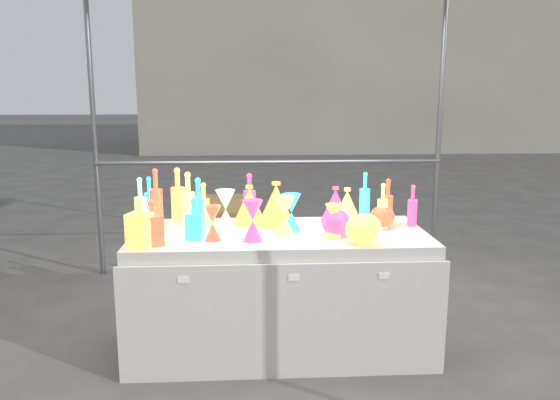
{
  "coord_description": "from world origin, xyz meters",
  "views": [
    {
      "loc": [
        -0.19,
        -3.26,
        1.59
      ],
      "look_at": [
        0.0,
        0.0,
        0.95
      ],
      "focal_mm": 35.0,
      "sensor_mm": 36.0,
      "label": 1
    }
  ],
  "objects": [
    {
      "name": "lampshade_3",
      "position": [
        0.46,
        0.24,
        0.86
      ],
      "size": [
        0.21,
        0.21,
        0.23
      ],
      "primitive_type": null,
      "rotation": [
        0.0,
        0.0,
        0.07
      ],
      "color": "#147282",
      "rests_on": "display_table"
    },
    {
      "name": "hourglass_2",
      "position": [
        0.02,
        -0.09,
        0.87
      ],
      "size": [
        0.14,
        0.14,
        0.24
      ],
      "primitive_type": null,
      "rotation": [
        0.0,
        0.0,
        0.22
      ],
      "color": "#147282",
      "rests_on": "display_table"
    },
    {
      "name": "hourglass_0",
      "position": [
        -0.4,
        -0.17,
        0.85
      ],
      "size": [
        0.12,
        0.12,
        0.2
      ],
      "primitive_type": null,
      "rotation": [
        0.0,
        0.0,
        -0.24
      ],
      "color": "orange",
      "rests_on": "display_table"
    },
    {
      "name": "bottle_2",
      "position": [
        -0.78,
        0.22,
        0.93
      ],
      "size": [
        0.08,
        0.08,
        0.37
      ],
      "primitive_type": null,
      "rotation": [
        0.0,
        0.0,
        0.03
      ],
      "color": "orange",
      "rests_on": "display_table"
    },
    {
      "name": "bottle_5",
      "position": [
        -0.85,
        0.05,
        0.92
      ],
      "size": [
        0.09,
        0.09,
        0.34
      ],
      "primitive_type": null,
      "rotation": [
        0.0,
        0.0,
        -0.16
      ],
      "color": "#D52AA1",
      "rests_on": "display_table"
    },
    {
      "name": "globe_1",
      "position": [
        0.47,
        -0.27,
        0.83
      ],
      "size": [
        0.22,
        0.22,
        0.15
      ],
      "primitive_type": null,
      "rotation": [
        0.0,
        0.0,
        -0.16
      ],
      "color": "#147282",
      "rests_on": "display_table"
    },
    {
      "name": "lampshade_2",
      "position": [
        0.39,
        0.28,
        0.87
      ],
      "size": [
        0.24,
        0.24,
        0.23
      ],
      "primitive_type": null,
      "rotation": [
        0.0,
        0.0,
        0.28
      ],
      "color": "#1E3EB2",
      "rests_on": "display_table"
    },
    {
      "name": "cardboard_box_flat",
      "position": [
        0.04,
        2.63,
        0.03
      ],
      "size": [
        0.83,
        0.63,
        0.07
      ],
      "primitive_type": "cube",
      "rotation": [
        0.0,
        0.0,
        0.11
      ],
      "color": "#AA834D",
      "rests_on": "ground"
    },
    {
      "name": "bottle_8",
      "position": [
        0.6,
        0.36,
        0.91
      ],
      "size": [
        0.07,
        0.07,
        0.32
      ],
      "primitive_type": null,
      "rotation": [
        0.0,
        0.0,
        0.03
      ],
      "color": "#1A921C",
      "rests_on": "display_table"
    },
    {
      "name": "decanter_2",
      "position": [
        -0.51,
        -0.14,
        0.87
      ],
      "size": [
        0.11,
        0.11,
        0.25
      ],
      "primitive_type": null,
      "rotation": [
        0.0,
        0.0,
        -0.17
      ],
      "color": "#1A921C",
      "rests_on": "display_table"
    },
    {
      "name": "hourglass_1",
      "position": [
        -0.17,
        -0.2,
        0.87
      ],
      "size": [
        0.14,
        0.14,
        0.24
      ],
      "primitive_type": null,
      "rotation": [
        0.0,
        0.0,
        0.2
      ],
      "color": "#1E3EB2",
      "rests_on": "display_table"
    },
    {
      "name": "globe_2",
      "position": [
        0.65,
        0.07,
        0.81
      ],
      "size": [
        0.2,
        0.2,
        0.12
      ],
      "primitive_type": null,
      "rotation": [
        0.0,
        0.0,
        -0.39
      ],
      "color": "orange",
      "rests_on": "display_table"
    },
    {
      "name": "background_building",
      "position": [
        4.0,
        14.0,
        3.0
      ],
      "size": [
        14.0,
        6.0,
        6.0
      ],
      "primitive_type": "cube",
      "color": "#ABA38F",
      "rests_on": "ground"
    },
    {
      "name": "bottle_7",
      "position": [
        -0.5,
        0.05,
        0.92
      ],
      "size": [
        0.1,
        0.1,
        0.34
      ],
      "primitive_type": null,
      "rotation": [
        0.0,
        0.0,
        -0.24
      ],
      "color": "#1A921C",
      "rests_on": "display_table"
    },
    {
      "name": "hourglass_5",
      "position": [
        0.07,
        0.02,
        0.87
      ],
      "size": [
        0.13,
        0.13,
        0.23
      ],
      "primitive_type": null,
      "rotation": [
        0.0,
        0.0,
        0.08
      ],
      "color": "#1A921C",
      "rests_on": "display_table"
    },
    {
      "name": "cardboard_box_closed",
      "position": [
        -0.41,
        2.75,
        0.22
      ],
      "size": [
        0.62,
        0.46,
        0.45
      ],
      "primitive_type": "cube",
      "rotation": [
        0.0,
        0.0,
        -0.01
      ],
      "color": "#AA834D",
      "rests_on": "ground"
    },
    {
      "name": "lampshade_1",
      "position": [
        -0.19,
        0.22,
        0.88
      ],
      "size": [
        0.28,
        0.28,
        0.26
      ],
      "primitive_type": null,
      "rotation": [
        0.0,
        0.0,
        0.36
      ],
      "color": "#FFF935",
      "rests_on": "display_table"
    },
    {
      "name": "bottle_4",
      "position": [
        -0.57,
        0.14,
        0.93
      ],
      "size": [
        0.11,
        0.11,
        0.36
      ],
      "primitive_type": null,
      "rotation": [
        0.0,
        0.0,
        -0.36
      ],
      "color": "#147282",
      "rests_on": "display_table"
    },
    {
      "name": "display_table",
      "position": [
        0.0,
        -0.01,
        0.37
      ],
      "size": [
        1.84,
        0.83,
        0.75
      ],
      "color": "silver",
      "rests_on": "ground"
    },
    {
      "name": "decanter_1",
      "position": [
        -0.73,
        -0.26,
        0.88
      ],
      "size": [
        0.14,
        0.14,
        0.26
      ],
      "primitive_type": null,
      "rotation": [
        0.0,
        0.0,
        0.38
      ],
      "color": "orange",
      "rests_on": "display_table"
    },
    {
      "name": "bottle_11",
      "position": [
        0.65,
        0.07,
        0.89
      ],
      "size": [
        0.08,
        0.08,
        0.29
      ],
      "primitive_type": null,
      "rotation": [
        0.0,
        0.0,
        0.26
      ],
      "color": "#147282",
      "rests_on": "display_table"
    },
    {
      "name": "bottle_1",
      "position": [
        -0.85,
        0.35,
        0.9
      ],
      "size": [
        0.09,
        0.09,
        0.3
      ],
      "primitive_type": null,
      "rotation": [
        0.0,
        0.0,
        -0.4
      ],
      "color": "#1A921C",
      "rests_on": "display_table"
    },
    {
      "name": "bottle_0",
      "position": [
        -0.66,
        0.35,
        0.93
      ],
      "size": [
        0.12,
        0.12,
        0.36
      ],
      "primitive_type": null,
      "rotation": [
        0.0,
        0.0,
        0.34
      ],
      "color": "#ED1651",
      "rests_on": "display_table"
    },
    {
      "name": "decanter_0",
      "position": [
        -0.79,
        -0.31,
        0.89
      ],
      "size": [
        0.15,
        0.15,
        0.29
      ],
      "primitive_type": null,
      "rotation": [
        0.0,
        0.0,
        -0.31
      ],
      "color": "#ED1651",
      "rests_on": "display_table"
    },
    {
      "name": "hourglass_3",
      "position": [
        -0.34,
        0.11,
        0.87
      ],
      "size": [
        0.15,
        0.15,
        0.25
      ],
      "primitive_type": null,
      "rotation": [
        0.0,
        0.0,
        0.2
      ],
      "color": "#D52AA1",
      "rests_on": "display_table"
    },
    {
      "name": "ground",
      "position": [
        0.0,
        0.0,
        0.0
      ],
      "size": [
        80.0,
        80.0,
        0.0
      ],
      "primitive_type": "plane",
      "color": "#65625D",
      "rests_on": "ground"
    },
    {
      "name": "bottle_10",
      "position": [
        0.86,
        0.11,
        0.88
      ],
      "size": [
        0.07,
        0.07,
        0.27
      ],
      "primitive_type": null,
      "rotation": [
        0.0,
        0.0,
        0.16
      ],
      "color": "#1E3EB2",
      "rests_on": "display_table"
    },
    {
      "name": "bottle_3",
      "position": [
        -0.19,
        0.34,
        0.91
      ],
      "size": [
        0.09,
        0.09,
        0.32
      ],
      "primitive_type": null,
      "rotation": [
        0.0,
        0.0,
        0.11
      ],
      "color": "#1E3EB2",
      "rests_on": "display_table"
    },
    {
      "name": "globe_3",
      "position": [
        0.33,
        -0.1,
        0.82
      ],
      "size": [
        0.23,
        0.23,
        0.14
      ],
      "primitive_type": null,
      "rotation": [
        0.0,
        0.0,
        -0.41
      ],
      "color": "#1E3EB2",
      "rests_on": "display_table"
    },
    {
      "name": "bottle_9",
      "position": [
        0.71,
        0.15,
        0.9
      ],
      "size": [
        0.08,
        0.08,
        0.3
      ],
      "primitive_type": null,
      "rotation": [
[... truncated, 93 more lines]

